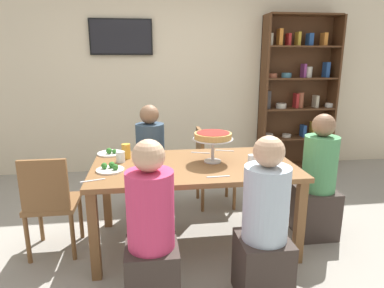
# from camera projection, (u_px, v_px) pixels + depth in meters

# --- Properties ---
(ground_plane) EXTENTS (12.00, 12.00, 0.00)m
(ground_plane) POSITION_uv_depth(u_px,v_px,m) (193.00, 242.00, 3.04)
(ground_plane) COLOR gray
(rear_partition) EXTENTS (8.00, 0.12, 2.80)m
(rear_partition) POSITION_uv_depth(u_px,v_px,m) (172.00, 74.00, 4.80)
(rear_partition) COLOR beige
(rear_partition) RESTS_ON ground_plane
(dining_table) EXTENTS (1.71, 0.95, 0.74)m
(dining_table) POSITION_uv_depth(u_px,v_px,m) (194.00, 173.00, 2.87)
(dining_table) COLOR brown
(dining_table) RESTS_ON ground_plane
(bookshelf) EXTENTS (1.12, 0.30, 2.21)m
(bookshelf) POSITION_uv_depth(u_px,v_px,m) (297.00, 92.00, 4.93)
(bookshelf) COLOR #4C2D19
(bookshelf) RESTS_ON ground_plane
(television) EXTENTS (0.83, 0.05, 0.47)m
(television) POSITION_uv_depth(u_px,v_px,m) (121.00, 37.00, 4.50)
(television) COLOR black
(diner_head_east) EXTENTS (0.34, 0.34, 1.15)m
(diner_head_east) POSITION_uv_depth(u_px,v_px,m) (318.00, 185.00, 3.04)
(diner_head_east) COLOR #382D28
(diner_head_east) RESTS_ON ground_plane
(diner_near_right) EXTENTS (0.34, 0.34, 1.15)m
(diner_near_right) POSITION_uv_depth(u_px,v_px,m) (264.00, 232.00, 2.22)
(diner_near_right) COLOR #382D28
(diner_near_right) RESTS_ON ground_plane
(diner_near_left) EXTENTS (0.34, 0.34, 1.15)m
(diner_near_left) POSITION_uv_depth(u_px,v_px,m) (151.00, 240.00, 2.13)
(diner_near_left) COLOR #382D28
(diner_near_left) RESTS_ON ground_plane
(diner_far_left) EXTENTS (0.34, 0.34, 1.15)m
(diner_far_left) POSITION_uv_depth(u_px,v_px,m) (151.00, 166.00, 3.60)
(diner_far_left) COLOR #382D28
(diner_far_left) RESTS_ON ground_plane
(chair_far_right) EXTENTS (0.40, 0.40, 0.87)m
(chair_far_right) POSITION_uv_depth(u_px,v_px,m) (210.00, 163.00, 3.70)
(chair_far_right) COLOR brown
(chair_far_right) RESTS_ON ground_plane
(chair_head_west) EXTENTS (0.40, 0.40, 0.87)m
(chair_head_west) POSITION_uv_depth(u_px,v_px,m) (50.00, 201.00, 2.73)
(chair_head_west) COLOR brown
(chair_head_west) RESTS_ON ground_plane
(deep_dish_pizza_stand) EXTENTS (0.35, 0.35, 0.26)m
(deep_dish_pizza_stand) POSITION_uv_depth(u_px,v_px,m) (213.00, 137.00, 2.86)
(deep_dish_pizza_stand) COLOR silver
(deep_dish_pizza_stand) RESTS_ON dining_table
(salad_plate_near_diner) EXTENTS (0.24, 0.24, 0.07)m
(salad_plate_near_diner) POSITION_uv_depth(u_px,v_px,m) (110.00, 153.00, 3.13)
(salad_plate_near_diner) COLOR white
(salad_plate_near_diner) RESTS_ON dining_table
(salad_plate_far_diner) EXTENTS (0.22, 0.22, 0.06)m
(salad_plate_far_diner) POSITION_uv_depth(u_px,v_px,m) (110.00, 168.00, 2.68)
(salad_plate_far_diner) COLOR white
(salad_plate_far_diner) RESTS_ON dining_table
(beer_glass_amber_tall) EXTENTS (0.08, 0.08, 0.13)m
(beer_glass_amber_tall) POSITION_uv_depth(u_px,v_px,m) (126.00, 151.00, 3.00)
(beer_glass_amber_tall) COLOR gold
(beer_glass_amber_tall) RESTS_ON dining_table
(beer_glass_amber_short) EXTENTS (0.08, 0.08, 0.15)m
(beer_glass_amber_short) POSITION_uv_depth(u_px,v_px,m) (268.00, 154.00, 2.89)
(beer_glass_amber_short) COLOR gold
(beer_glass_amber_short) RESTS_ON dining_table
(water_glass_clear_near) EXTENTS (0.08, 0.08, 0.09)m
(water_glass_clear_near) POSITION_uv_depth(u_px,v_px,m) (121.00, 157.00, 2.89)
(water_glass_clear_near) COLOR white
(water_glass_clear_near) RESTS_ON dining_table
(water_glass_clear_far) EXTENTS (0.06, 0.06, 0.12)m
(water_glass_clear_far) POSITION_uv_depth(u_px,v_px,m) (251.00, 162.00, 2.70)
(water_glass_clear_far) COLOR white
(water_glass_clear_far) RESTS_ON dining_table
(cutlery_fork_near) EXTENTS (0.18, 0.07, 0.00)m
(cutlery_fork_near) POSITION_uv_depth(u_px,v_px,m) (271.00, 174.00, 2.59)
(cutlery_fork_near) COLOR silver
(cutlery_fork_near) RESTS_ON dining_table
(cutlery_knife_near) EXTENTS (0.18, 0.07, 0.00)m
(cutlery_knife_near) POSITION_uv_depth(u_px,v_px,m) (93.00, 180.00, 2.46)
(cutlery_knife_near) COLOR silver
(cutlery_knife_near) RESTS_ON dining_table
(cutlery_fork_far) EXTENTS (0.18, 0.07, 0.00)m
(cutlery_fork_far) POSITION_uv_depth(u_px,v_px,m) (225.00, 151.00, 3.25)
(cutlery_fork_far) COLOR silver
(cutlery_fork_far) RESTS_ON dining_table
(cutlery_knife_far) EXTENTS (0.18, 0.02, 0.00)m
(cutlery_knife_far) POSITION_uv_depth(u_px,v_px,m) (218.00, 177.00, 2.54)
(cutlery_knife_far) COLOR silver
(cutlery_knife_far) RESTS_ON dining_table
(cutlery_spare_fork) EXTENTS (0.18, 0.07, 0.00)m
(cutlery_spare_fork) POSITION_uv_depth(u_px,v_px,m) (201.00, 153.00, 3.18)
(cutlery_spare_fork) COLOR silver
(cutlery_spare_fork) RESTS_ON dining_table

